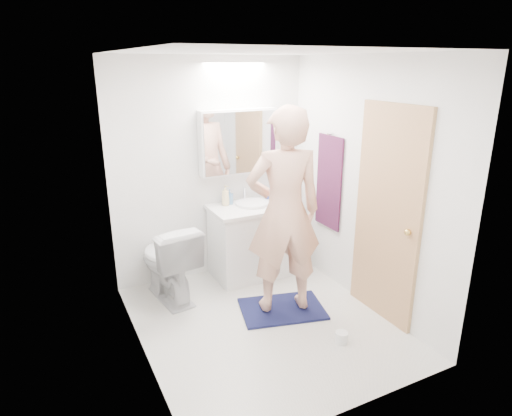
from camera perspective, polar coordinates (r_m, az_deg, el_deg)
floor at (r=4.30m, az=0.94°, el=-14.45°), size 2.50×2.50×0.00m
ceiling at (r=3.62m, az=1.14°, el=19.43°), size 2.50×2.50×0.00m
wall_back at (r=4.89m, az=-5.84°, el=4.86°), size 2.50×0.00×2.50m
wall_front at (r=2.82m, az=13.03°, el=-5.76°), size 2.50×0.00×2.50m
wall_left at (r=3.44m, az=-15.38°, el=-1.49°), size 0.00×2.50×2.50m
wall_right at (r=4.40m, az=13.83°, el=2.88°), size 0.00×2.50×2.50m
vanity_cabinet at (r=5.04m, az=-0.37°, el=-4.34°), size 0.90×0.55×0.78m
countertop at (r=4.90m, az=-0.38°, el=0.09°), size 0.95×0.58×0.04m
sink_basin at (r=4.91m, az=-0.53°, el=0.58°), size 0.36×0.36×0.03m
faucet at (r=5.06m, az=-1.49°, el=1.86°), size 0.02×0.02×0.16m
medicine_cabinet at (r=4.88m, az=-2.31°, el=8.49°), size 0.88×0.14×0.70m
mirror_panel at (r=4.81m, az=-1.93°, el=8.36°), size 0.84×0.01×0.66m
toilet at (r=4.60m, az=-11.27°, el=-6.72°), size 0.56×0.86×0.82m
bath_rug at (r=4.49m, az=3.37°, el=-12.80°), size 0.91×0.73×0.02m
person at (r=4.06m, az=3.63°, el=-0.55°), size 0.80×0.63×1.94m
door at (r=4.19m, az=16.49°, el=-0.95°), size 0.04×0.80×2.00m
door_knob at (r=3.98m, az=18.91°, el=-2.97°), size 0.06×0.06×0.06m
towel at (r=4.82m, az=9.35°, el=3.28°), size 0.02×0.42×1.00m
towel_hook at (r=4.71m, az=9.54°, el=9.39°), size 0.07×0.02×0.02m
soap_bottle_a at (r=4.88m, az=-3.94°, el=1.62°), size 0.12×0.12×0.23m
soap_bottle_b at (r=4.94m, az=-3.41°, el=1.46°), size 0.10×0.10×0.16m
toothbrush_cup at (r=5.13m, az=1.52°, el=1.72°), size 0.13×0.13×0.09m
toilet_paper_roll at (r=4.08m, az=10.91°, el=-16.00°), size 0.11×0.11×0.10m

